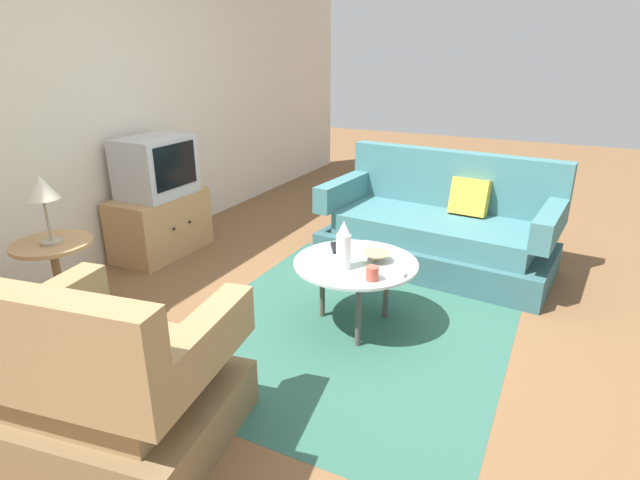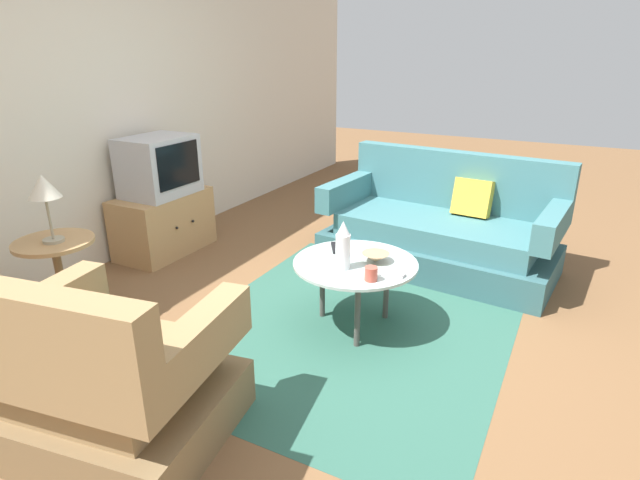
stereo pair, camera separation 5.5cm
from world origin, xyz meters
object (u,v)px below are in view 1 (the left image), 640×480
Objects in this scene: armchair at (111,385)px; television at (155,167)px; coffee_table at (356,267)px; bowl at (376,257)px; vase at (344,246)px; mug at (372,273)px; tv_stand at (161,224)px; tv_remote_silver at (394,273)px; side_table at (56,267)px; tv_remote_dark at (336,248)px; table_lamp at (42,191)px; couch at (438,230)px.

television reaches higher than armchair.
bowl is (0.06, -0.11, 0.07)m from coffee_table.
mug is at bearing -109.81° from vase.
mug is (-0.62, -2.19, 0.23)m from tv_stand.
side_table is at bearing 27.14° from tv_remote_silver.
armchair is 1.66m from bowl.
tv_stand is 1.83m from tv_remote_dark.
television reaches higher than coffee_table.
table_lamp reaches higher than armchair.
armchair is 2.59× the size of table_lamp.
vase is at bearing 59.57° from armchair.
armchair is 6.13× the size of tv_remote_dark.
coffee_table is at bearing 85.58° from couch.
side_table is (-2.09, 1.88, 0.12)m from couch.
armchair is at bearing -142.52° from television.
tv_remote_dark is at bearing -18.55° from tv_remote_silver.
side_table is 1.35m from television.
bowl is at bearing 90.26° from couch.
table_lamp is 2.39× the size of bowl.
mug is (0.65, -1.83, -0.42)m from table_lamp.
tv_remote_silver is (-0.21, -0.47, 0.00)m from tv_remote_dark.
vase is (-0.12, 0.03, 0.18)m from coffee_table.
tv_remote_silver is at bearing 34.78° from tv_remote_dark.
armchair is 1.38m from table_lamp.
couch is 1.33m from tv_remote_silver.
mug is (0.64, -1.85, 0.07)m from side_table.
bowl is (-0.36, -2.11, 0.22)m from tv_stand.
table_lamp is 2.11m from tv_remote_silver.
couch is at bearing -5.20° from bowl.
couch is 2.40m from television.
couch reaches higher than side_table.
mug is (-0.20, -0.19, 0.08)m from coffee_table.
couch is at bearing -69.39° from television.
couch is at bearing -10.25° from vase.
tv_remote_dark is 0.52m from tv_remote_silver.
tv_remote_silver is at bearing -34.37° from mug.
table_lamp is at bearing -164.07° from tv_stand.
couch is at bearing -42.04° from side_table.
vase is at bearing 14.57° from tv_remote_silver.
tv_remote_dark is (1.59, -0.35, 0.15)m from armchair.
tv_stand is 5.43× the size of tv_remote_silver.
tv_remote_dark is at bearing -98.91° from tv_stand.
side_table is at bearing -87.35° from tv_remote_dark.
side_table is (-0.84, 1.67, 0.01)m from coffee_table.
vase is at bearing 85.21° from couch.
side_table is at bearing -165.81° from television.
television is at bearing 26.07° from couch.
coffee_table is 6.56× the size of mug.
couch reaches higher than tv_remote_silver.
mug is at bearing 17.83° from tv_remote_dark.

